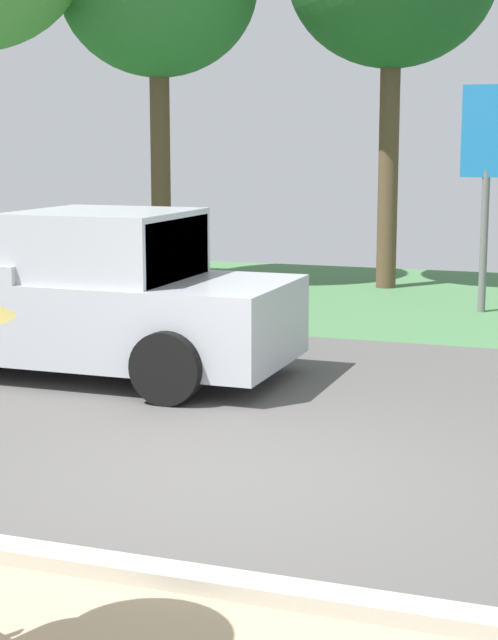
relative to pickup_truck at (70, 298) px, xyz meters
name	(u,v)px	position (x,y,z in m)	size (l,w,h in m)	color
ground_plane	(326,398)	(3.07, -0.03, -0.92)	(40.00, 22.00, 0.20)	#565451
pickup_truck	(70,298)	(0.00, 0.00, 0.00)	(5.20, 2.28, 1.88)	#ADB2BA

